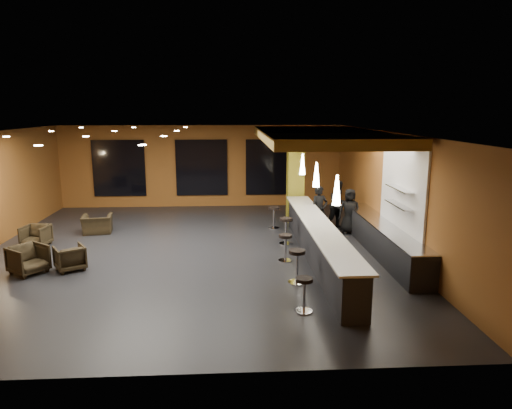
{
  "coord_description": "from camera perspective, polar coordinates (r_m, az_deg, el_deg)",
  "views": [
    {
      "loc": [
        1.22,
        -13.13,
        4.16
      ],
      "look_at": [
        2.0,
        0.5,
        1.3
      ],
      "focal_mm": 32.0,
      "sensor_mm": 36.0,
      "label": 1
    }
  ],
  "objects": [
    {
      "name": "floor",
      "position": [
        13.85,
        -8.22,
        -6.0
      ],
      "size": [
        12.0,
        13.0,
        0.1
      ],
      "primitive_type": "cube",
      "color": "black",
      "rests_on": "ground"
    },
    {
      "name": "ceiling",
      "position": [
        13.21,
        -8.68,
        9.05
      ],
      "size": [
        12.0,
        13.0,
        0.1
      ],
      "primitive_type": "cube",
      "color": "black"
    },
    {
      "name": "wall_back",
      "position": [
        19.87,
        -6.79,
        4.78
      ],
      "size": [
        12.0,
        0.1,
        3.5
      ],
      "primitive_type": "cube",
      "color": "brown",
      "rests_on": "floor"
    },
    {
      "name": "wall_front",
      "position": [
        7.12,
        -13.08,
        -8.28
      ],
      "size": [
        12.0,
        0.1,
        3.5
      ],
      "primitive_type": "cube",
      "color": "brown",
      "rests_on": "floor"
    },
    {
      "name": "wall_right",
      "position": [
        14.2,
        16.67,
        1.56
      ],
      "size": [
        0.1,
        13.0,
        3.5
      ],
      "primitive_type": "cube",
      "color": "brown",
      "rests_on": "floor"
    },
    {
      "name": "wood_soffit",
      "position": [
        14.43,
        7.93,
        8.54
      ],
      "size": [
        3.6,
        8.0,
        0.28
      ],
      "primitive_type": "cube",
      "color": "#A98231",
      "rests_on": "ceiling"
    },
    {
      "name": "window_left",
      "position": [
        20.29,
        -16.75,
        4.36
      ],
      "size": [
        2.2,
        0.06,
        2.4
      ],
      "primitive_type": "cube",
      "color": "black",
      "rests_on": "wall_back"
    },
    {
      "name": "window_center",
      "position": [
        19.77,
        -6.81,
        4.59
      ],
      "size": [
        2.2,
        0.06,
        2.4
      ],
      "primitive_type": "cube",
      "color": "black",
      "rests_on": "wall_back"
    },
    {
      "name": "window_right",
      "position": [
        19.81,
        1.91,
        4.69
      ],
      "size": [
        2.2,
        0.06,
        2.4
      ],
      "primitive_type": "cube",
      "color": "black",
      "rests_on": "wall_back"
    },
    {
      "name": "tile_backsplash",
      "position": [
        13.21,
        17.82,
        1.84
      ],
      "size": [
        0.06,
        3.2,
        2.4
      ],
      "primitive_type": "cube",
      "color": "white",
      "rests_on": "wall_right"
    },
    {
      "name": "bar_counter",
      "position": [
        12.91,
        7.74,
        -4.76
      ],
      "size": [
        0.6,
        8.0,
        1.0
      ],
      "primitive_type": "cube",
      "color": "black",
      "rests_on": "floor"
    },
    {
      "name": "bar_top",
      "position": [
        12.77,
        7.81,
        -2.5
      ],
      "size": [
        0.78,
        8.1,
        0.05
      ],
      "primitive_type": "cube",
      "color": "silver",
      "rests_on": "bar_counter"
    },
    {
      "name": "prep_counter",
      "position": [
        13.9,
        15.49,
        -4.18
      ],
      "size": [
        0.7,
        6.0,
        0.86
      ],
      "primitive_type": "cube",
      "color": "black",
      "rests_on": "floor"
    },
    {
      "name": "prep_top",
      "position": [
        13.78,
        15.59,
        -2.36
      ],
      "size": [
        0.72,
        6.0,
        0.03
      ],
      "primitive_type": "cube",
      "color": "silver",
      "rests_on": "prep_counter"
    },
    {
      "name": "wall_shelf_lower",
      "position": [
        13.04,
        17.45,
        -0.04
      ],
      "size": [
        0.3,
        1.5,
        0.03
      ],
      "primitive_type": "cube",
      "color": "silver",
      "rests_on": "wall_right"
    },
    {
      "name": "wall_shelf_upper",
      "position": [
        12.96,
        17.57,
        1.91
      ],
      "size": [
        0.3,
        1.5,
        0.03
      ],
      "primitive_type": "cube",
      "color": "silver",
      "rests_on": "wall_right"
    },
    {
      "name": "column",
      "position": [
        17.08,
        4.95,
        3.67
      ],
      "size": [
        0.6,
        0.6,
        3.5
      ],
      "primitive_type": "cube",
      "color": "olive",
      "rests_on": "floor"
    },
    {
      "name": "pendant_0",
      "position": [
        10.58,
        10.06,
        1.79
      ],
      "size": [
        0.2,
        0.2,
        0.7
      ],
      "primitive_type": "cone",
      "color": "white",
      "rests_on": "wood_soffit"
    },
    {
      "name": "pendant_1",
      "position": [
        12.99,
        7.55,
        3.72
      ],
      "size": [
        0.2,
        0.2,
        0.7
      ],
      "primitive_type": "cone",
      "color": "white",
      "rests_on": "wood_soffit"
    },
    {
      "name": "pendant_2",
      "position": [
        15.44,
        5.83,
        5.03
      ],
      "size": [
        0.2,
        0.2,
        0.7
      ],
      "primitive_type": "cone",
      "color": "white",
      "rests_on": "wood_soffit"
    },
    {
      "name": "staff_a",
      "position": [
        15.46,
        7.93,
        -0.73
      ],
      "size": [
        0.7,
        0.56,
        1.66
      ],
      "primitive_type": "imported",
      "rotation": [
        0.0,
        0.0,
        0.31
      ],
      "color": "black",
      "rests_on": "floor"
    },
    {
      "name": "staff_b",
      "position": [
        16.3,
        10.29,
        -0.05
      ],
      "size": [
        0.99,
        0.86,
        1.72
      ],
      "primitive_type": "imported",
      "rotation": [
        0.0,
        0.0,
        0.29
      ],
      "color": "black",
      "rests_on": "floor"
    },
    {
      "name": "staff_c",
      "position": [
        15.78,
        11.6,
        -0.82
      ],
      "size": [
        0.79,
        0.55,
        1.54
      ],
      "primitive_type": "imported",
      "rotation": [
        0.0,
        0.0,
        -0.08
      ],
      "color": "black",
      "rests_on": "floor"
    },
    {
      "name": "armchair_a",
      "position": [
        13.19,
        -26.57,
        -6.15
      ],
      "size": [
        1.13,
        1.13,
        0.74
      ],
      "primitive_type": "imported",
      "rotation": [
        0.0,
        0.0,
        0.93
      ],
      "color": "black",
      "rests_on": "floor"
    },
    {
      "name": "armchair_b",
      "position": [
        13.03,
        -22.25,
        -6.18
      ],
      "size": [
        0.98,
        0.99,
        0.66
      ],
      "primitive_type": "imported",
      "rotation": [
        0.0,
        0.0,
        3.7
      ],
      "color": "black",
      "rests_on": "floor"
    },
    {
      "name": "armchair_c",
      "position": [
        15.62,
        -25.82,
        -3.56
      ],
      "size": [
        0.82,
        0.84,
        0.67
      ],
      "primitive_type": "imported",
      "rotation": [
        0.0,
        0.0,
        -0.15
      ],
      "color": "black",
      "rests_on": "floor"
    },
    {
      "name": "armchair_d",
      "position": [
        16.49,
        -19.22,
        -2.33
      ],
      "size": [
        1.08,
        0.98,
        0.63
      ],
      "primitive_type": "imported",
      "rotation": [
        0.0,
        0.0,
        3.29
      ],
      "color": "black",
      "rests_on": "floor"
    },
    {
      "name": "bar_stool_0",
      "position": [
        9.67,
        6.03,
        -10.6
      ],
      "size": [
        0.38,
        0.38,
        0.75
      ],
      "rotation": [
        0.0,
        0.0,
        0.25
      ],
      "color": "silver",
      "rests_on": "floor"
    },
    {
      "name": "bar_stool_1",
      "position": [
        11.15,
        5.14,
        -7.17
      ],
      "size": [
        0.43,
        0.43,
        0.84
      ],
      "rotation": [
        0.0,
        0.0,
        0.06
      ],
      "color": "silver",
      "rests_on": "floor"
    },
    {
      "name": "bar_stool_2",
      "position": [
        12.72,
        3.69,
        -4.97
      ],
      "size": [
        0.39,
        0.39,
        0.76
      ],
      "rotation": [
        0.0,
        0.0,
        -0.1
      ],
      "color": "silver",
      "rests_on": "floor"
    },
    {
      "name": "bar_stool_3",
      "position": [
        14.28,
        3.78,
        -2.88
      ],
      "size": [
        0.43,
        0.43,
        0.84
      ],
      "rotation": [
        0.0,
        0.0,
        0.02
      ],
      "color": "silver",
      "rests_on": "floor"
    },
    {
      "name": "bar_stool_4",
      "position": [
        16.14,
        2.24,
        -1.28
      ],
      "size": [
        0.4,
        0.4,
        0.78
      ],
      "rotation": [
        0.0,
        0.0,
        0.4
      ],
      "color": "silver",
      "rests_on": "floor"
    }
  ]
}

